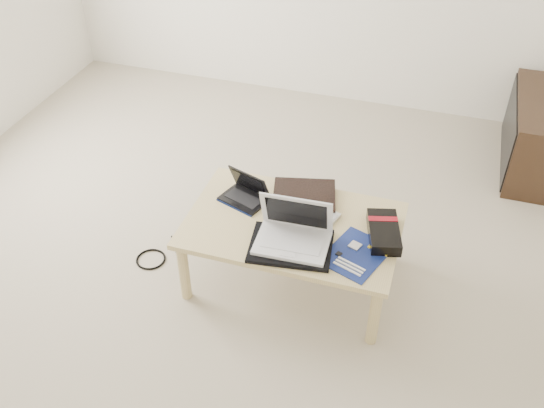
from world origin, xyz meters
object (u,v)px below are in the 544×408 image
(media_cabinet, at_px, (540,135))
(white_laptop, at_px, (294,233))
(netbook, at_px, (246,194))
(gpu_box, at_px, (384,232))
(coffee_table, at_px, (293,230))

(media_cabinet, bearing_deg, white_laptop, -126.18)
(netbook, distance_m, white_laptop, 0.44)
(white_laptop, bearing_deg, gpu_box, 23.77)
(coffee_table, relative_size, white_laptop, 2.98)
(media_cabinet, distance_m, white_laptop, 2.11)
(white_laptop, height_order, gpu_box, white_laptop)
(coffee_table, relative_size, gpu_box, 3.39)
(netbook, relative_size, white_laptop, 0.77)
(coffee_table, distance_m, gpu_box, 0.47)
(netbook, relative_size, gpu_box, 0.88)
(media_cabinet, xyz_separation_m, white_laptop, (-1.24, -1.70, 0.22))
(media_cabinet, bearing_deg, gpu_box, -118.59)
(media_cabinet, relative_size, gpu_box, 2.77)
(white_laptop, distance_m, gpu_box, 0.46)
(media_cabinet, distance_m, gpu_box, 1.73)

